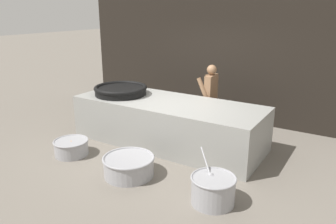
{
  "coord_description": "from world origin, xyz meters",
  "views": [
    {
      "loc": [
        3.42,
        -5.48,
        2.73
      ],
      "look_at": [
        0.0,
        0.0,
        0.68
      ],
      "focal_mm": 35.0,
      "sensor_mm": 36.0,
      "label": 1
    }
  ],
  "objects_px": {
    "prep_bowl_meat": "(71,147)",
    "prep_bowl_extra": "(129,165)",
    "giant_wok_near": "(121,90)",
    "prep_bowl_vegetables": "(213,189)",
    "cook": "(210,96)"
  },
  "relations": [
    {
      "from": "prep_bowl_meat",
      "to": "prep_bowl_extra",
      "type": "relative_size",
      "value": 0.75
    },
    {
      "from": "giant_wok_near",
      "to": "prep_bowl_vegetables",
      "type": "xyz_separation_m",
      "value": [
        2.94,
        -1.5,
        -0.78
      ]
    },
    {
      "from": "giant_wok_near",
      "to": "cook",
      "type": "distance_m",
      "value": 2.01
    },
    {
      "from": "prep_bowl_vegetables",
      "to": "prep_bowl_extra",
      "type": "height_order",
      "value": "prep_bowl_vegetables"
    },
    {
      "from": "prep_bowl_meat",
      "to": "prep_bowl_extra",
      "type": "xyz_separation_m",
      "value": [
        1.47,
        -0.05,
        0.02
      ]
    },
    {
      "from": "cook",
      "to": "prep_bowl_extra",
      "type": "distance_m",
      "value": 2.72
    },
    {
      "from": "giant_wok_near",
      "to": "prep_bowl_meat",
      "type": "height_order",
      "value": "giant_wok_near"
    },
    {
      "from": "cook",
      "to": "prep_bowl_meat",
      "type": "height_order",
      "value": "cook"
    },
    {
      "from": "prep_bowl_extra",
      "to": "prep_bowl_vegetables",
      "type": "bearing_deg",
      "value": -0.28
    },
    {
      "from": "cook",
      "to": "prep_bowl_vegetables",
      "type": "relative_size",
      "value": 2.12
    },
    {
      "from": "prep_bowl_vegetables",
      "to": "prep_bowl_meat",
      "type": "xyz_separation_m",
      "value": [
        -3.03,
        0.06,
        -0.07
      ]
    },
    {
      "from": "cook",
      "to": "prep_bowl_meat",
      "type": "distance_m",
      "value": 3.18
    },
    {
      "from": "cook",
      "to": "prep_bowl_vegetables",
      "type": "xyz_separation_m",
      "value": [
        1.3,
        -2.64,
        -0.61
      ]
    },
    {
      "from": "cook",
      "to": "prep_bowl_extra",
      "type": "height_order",
      "value": "cook"
    },
    {
      "from": "giant_wok_near",
      "to": "prep_bowl_vegetables",
      "type": "relative_size",
      "value": 1.58
    }
  ]
}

